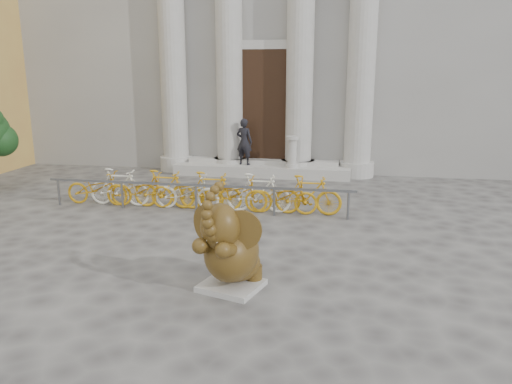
# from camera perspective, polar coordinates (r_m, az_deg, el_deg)

# --- Properties ---
(ground) EXTENTS (80.00, 80.00, 0.00)m
(ground) POSITION_cam_1_polar(r_m,az_deg,el_deg) (8.48, -10.01, -10.93)
(ground) COLOR #474442
(ground) RESTS_ON ground
(classical_building) EXTENTS (22.00, 10.70, 12.00)m
(classical_building) POSITION_cam_1_polar(r_m,az_deg,el_deg) (22.46, 3.18, 20.03)
(classical_building) COLOR gray
(classical_building) RESTS_ON ground
(entrance_steps) EXTENTS (6.00, 1.20, 0.36)m
(entrance_steps) POSITION_cam_1_polar(r_m,az_deg,el_deg) (17.17, 0.67, 2.54)
(entrance_steps) COLOR #A8A59E
(entrance_steps) RESTS_ON ground
(elephant_statue) EXTENTS (1.23, 1.48, 1.87)m
(elephant_statue) POSITION_cam_1_polar(r_m,az_deg,el_deg) (8.13, -2.99, -6.65)
(elephant_statue) COLOR #A8A59E
(elephant_statue) RESTS_ON ground
(bike_rack) EXTENTS (8.00, 0.53, 1.00)m
(bike_rack) POSITION_cam_1_polar(r_m,az_deg,el_deg) (12.93, -6.62, 0.17)
(bike_rack) COLOR slate
(bike_rack) RESTS_ON ground
(pedestrian) EXTENTS (0.66, 0.52, 1.58)m
(pedestrian) POSITION_cam_1_polar(r_m,az_deg,el_deg) (17.05, -1.35, 5.76)
(pedestrian) COLOR black
(pedestrian) RESTS_ON entrance_steps
(balustrade_post) EXTENTS (0.43, 0.43, 1.05)m
(balustrade_post) POSITION_cam_1_polar(r_m,az_deg,el_deg) (16.62, 4.15, 4.45)
(balustrade_post) COLOR #A8A59E
(balustrade_post) RESTS_ON entrance_steps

